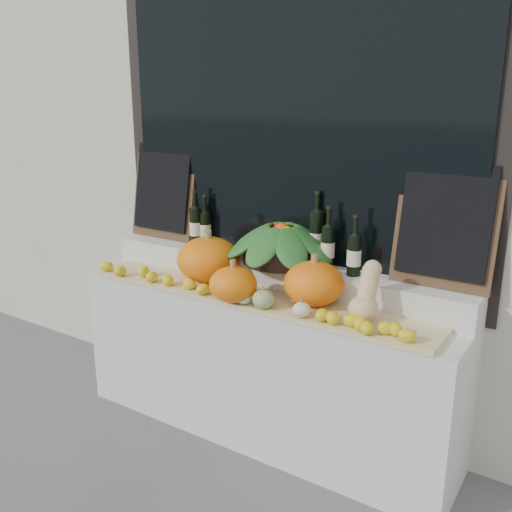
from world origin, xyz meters
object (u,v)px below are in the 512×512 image
(butternut_squash, at_px, (366,297))
(produce_bowl, at_px, (282,243))
(pumpkin_left, at_px, (208,260))
(pumpkin_right, at_px, (314,283))
(wine_bottle_tall, at_px, (316,237))

(butternut_squash, xyz_separation_m, produce_bowl, (-0.62, 0.24, 0.13))
(pumpkin_left, height_order, butternut_squash, butternut_squash)
(pumpkin_right, distance_m, wine_bottle_tall, 0.34)
(produce_bowl, relative_size, wine_bottle_tall, 1.64)
(butternut_squash, bearing_deg, wine_bottle_tall, 144.04)
(pumpkin_left, xyz_separation_m, produce_bowl, (0.39, 0.19, 0.12))
(pumpkin_left, xyz_separation_m, wine_bottle_tall, (0.57, 0.26, 0.16))
(pumpkin_left, height_order, produce_bowl, produce_bowl)
(butternut_squash, bearing_deg, pumpkin_right, 169.84)
(pumpkin_left, height_order, pumpkin_right, pumpkin_left)
(pumpkin_left, bearing_deg, pumpkin_right, -0.08)
(pumpkin_right, xyz_separation_m, butternut_squash, (0.31, -0.06, 0.01))
(pumpkin_right, bearing_deg, wine_bottle_tall, 115.83)
(pumpkin_left, xyz_separation_m, butternut_squash, (1.01, -0.06, -0.01))
(pumpkin_right, relative_size, produce_bowl, 0.46)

